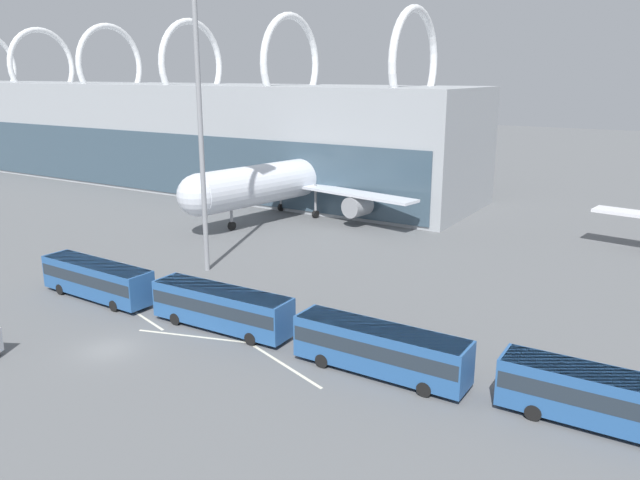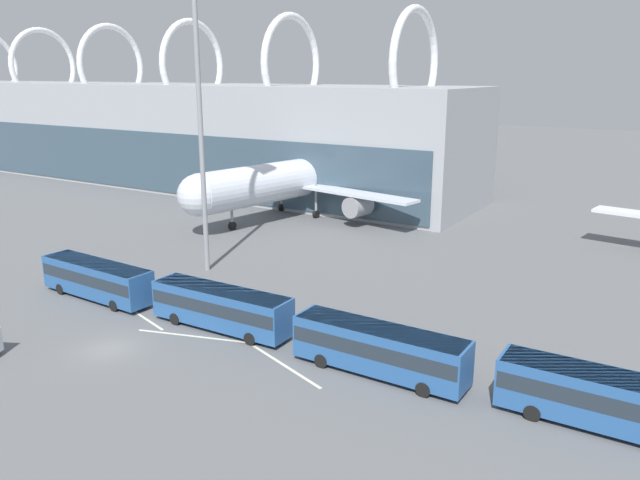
{
  "view_description": "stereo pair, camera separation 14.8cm",
  "coord_description": "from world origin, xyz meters",
  "px_view_note": "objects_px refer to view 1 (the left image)",
  "views": [
    {
      "loc": [
        35.68,
        -27.93,
        19.84
      ],
      "look_at": [
        4.68,
        22.2,
        4.0
      ],
      "focal_mm": 35.0,
      "sensor_mm": 36.0,
      "label": 1
    },
    {
      "loc": [
        35.8,
        -27.85,
        19.84
      ],
      "look_at": [
        4.68,
        22.2,
        4.0
      ],
      "focal_mm": 35.0,
      "sensor_mm": 36.0,
      "label": 2
    }
  ],
  "objects_px": {
    "shuttle_bus_2": "(380,347)",
    "floodlight_mast": "(196,39)",
    "shuttle_bus_0": "(97,278)",
    "shuttle_bus_3": "(609,398)",
    "airliner_at_gate_near": "(293,179)",
    "shuttle_bus_1": "(221,306)"
  },
  "relations": [
    {
      "from": "shuttle_bus_2",
      "to": "floodlight_mast",
      "type": "bearing_deg",
      "value": 156.37
    },
    {
      "from": "shuttle_bus_2",
      "to": "airliner_at_gate_near",
      "type": "bearing_deg",
      "value": 131.28
    },
    {
      "from": "shuttle_bus_1",
      "to": "floodlight_mast",
      "type": "distance_m",
      "value": 26.33
    },
    {
      "from": "shuttle_bus_0",
      "to": "shuttle_bus_3",
      "type": "relative_size",
      "value": 1.01
    },
    {
      "from": "airliner_at_gate_near",
      "to": "shuttle_bus_1",
      "type": "bearing_deg",
      "value": 36.46
    },
    {
      "from": "shuttle_bus_0",
      "to": "shuttle_bus_2",
      "type": "relative_size",
      "value": 1.01
    },
    {
      "from": "shuttle_bus_1",
      "to": "shuttle_bus_3",
      "type": "distance_m",
      "value": 28.29
    },
    {
      "from": "shuttle_bus_3",
      "to": "airliner_at_gate_near",
      "type": "bearing_deg",
      "value": 141.41
    },
    {
      "from": "airliner_at_gate_near",
      "to": "shuttle_bus_0",
      "type": "xyz_separation_m",
      "value": [
        4.07,
        -37.53,
        -3.33
      ]
    },
    {
      "from": "shuttle_bus_2",
      "to": "shuttle_bus_0",
      "type": "bearing_deg",
      "value": -179.18
    },
    {
      "from": "airliner_at_gate_near",
      "to": "shuttle_bus_2",
      "type": "bearing_deg",
      "value": 51.2
    },
    {
      "from": "shuttle_bus_2",
      "to": "shuttle_bus_3",
      "type": "height_order",
      "value": "same"
    },
    {
      "from": "airliner_at_gate_near",
      "to": "floodlight_mast",
      "type": "bearing_deg",
      "value": 24.9
    },
    {
      "from": "shuttle_bus_1",
      "to": "shuttle_bus_2",
      "type": "relative_size",
      "value": 1.0
    },
    {
      "from": "shuttle_bus_2",
      "to": "floodlight_mast",
      "type": "relative_size",
      "value": 0.38
    },
    {
      "from": "airliner_at_gate_near",
      "to": "shuttle_bus_1",
      "type": "xyz_separation_m",
      "value": [
        18.21,
        -37.0,
        -3.33
      ]
    },
    {
      "from": "shuttle_bus_1",
      "to": "shuttle_bus_2",
      "type": "height_order",
      "value": "same"
    },
    {
      "from": "airliner_at_gate_near",
      "to": "shuttle_bus_3",
      "type": "relative_size",
      "value": 3.19
    },
    {
      "from": "shuttle_bus_2",
      "to": "floodlight_mast",
      "type": "xyz_separation_m",
      "value": [
        -25.58,
        11.37,
        20.97
      ]
    },
    {
      "from": "airliner_at_gate_near",
      "to": "shuttle_bus_0",
      "type": "distance_m",
      "value": 37.89
    },
    {
      "from": "airliner_at_gate_near",
      "to": "shuttle_bus_2",
      "type": "distance_m",
      "value": 49.47
    },
    {
      "from": "shuttle_bus_3",
      "to": "floodlight_mast",
      "type": "bearing_deg",
      "value": 164.62
    }
  ]
}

